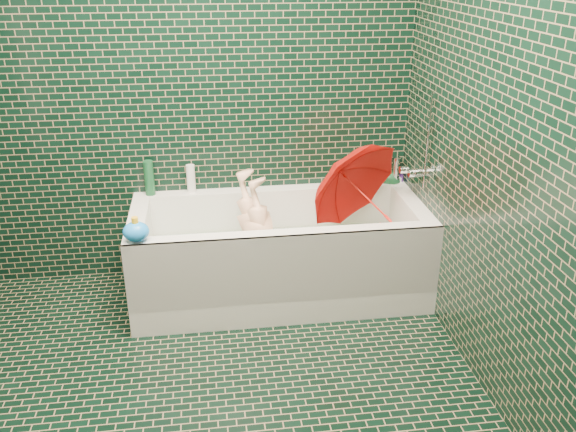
{
  "coord_description": "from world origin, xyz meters",
  "views": [
    {
      "loc": [
        0.06,
        -2.18,
        1.92
      ],
      "look_at": [
        0.48,
        0.82,
        0.59
      ],
      "focal_mm": 38.0,
      "sensor_mm": 36.0,
      "label": 1
    }
  ],
  "objects": [
    {
      "name": "floor",
      "position": [
        0.0,
        0.0,
        0.0
      ],
      "size": [
        2.8,
        2.8,
        0.0
      ],
      "primitive_type": "plane",
      "color": "black",
      "rests_on": "ground"
    },
    {
      "name": "wall_back",
      "position": [
        0.0,
        1.4,
        1.25
      ],
      "size": [
        2.8,
        0.0,
        2.8
      ],
      "primitive_type": "plane",
      "rotation": [
        1.57,
        0.0,
        0.0
      ],
      "color": "black",
      "rests_on": "floor"
    },
    {
      "name": "wall_front",
      "position": [
        0.0,
        -1.4,
        1.25
      ],
      "size": [
        2.8,
        0.0,
        2.8
      ],
      "primitive_type": "plane",
      "rotation": [
        -1.57,
        0.0,
        0.0
      ],
      "color": "black",
      "rests_on": "floor"
    },
    {
      "name": "wall_right",
      "position": [
        1.3,
        0.0,
        1.25
      ],
      "size": [
        0.0,
        2.8,
        2.8
      ],
      "primitive_type": "plane",
      "rotation": [
        1.57,
        0.0,
        -1.57
      ],
      "color": "black",
      "rests_on": "floor"
    },
    {
      "name": "bathtub",
      "position": [
        0.45,
        1.01,
        0.21
      ],
      "size": [
        1.7,
        0.75,
        0.55
      ],
      "color": "white",
      "rests_on": "floor"
    },
    {
      "name": "bath_mat",
      "position": [
        0.45,
        1.02,
        0.16
      ],
      "size": [
        1.35,
        0.47,
        0.01
      ],
      "primitive_type": "cube",
      "color": "green",
      "rests_on": "bathtub"
    },
    {
      "name": "water",
      "position": [
        0.45,
        1.02,
        0.3
      ],
      "size": [
        1.48,
        0.53,
        0.0
      ],
      "primitive_type": "cube",
      "color": "silver",
      "rests_on": "bathtub"
    },
    {
      "name": "faucet",
      "position": [
        1.26,
        1.02,
        0.77
      ],
      "size": [
        0.18,
        0.19,
        0.55
      ],
      "color": "silver",
      "rests_on": "wall_right"
    },
    {
      "name": "child",
      "position": [
        0.36,
        1.03,
        0.31
      ],
      "size": [
        0.99,
        0.57,
        0.37
      ],
      "primitive_type": "imported",
      "rotation": [
        -1.4,
        0.0,
        -1.3
      ],
      "color": "#EDB694",
      "rests_on": "bathtub"
    },
    {
      "name": "umbrella",
      "position": [
        0.95,
        0.99,
        0.61
      ],
      "size": [
        0.87,
        0.92,
        0.88
      ],
      "primitive_type": "imported",
      "rotation": [
        0.45,
        -0.39,
        0.37
      ],
      "color": "red",
      "rests_on": "bathtub"
    },
    {
      "name": "soap_bottle_a",
      "position": [
        1.25,
        1.34,
        0.55
      ],
      "size": [
        0.11,
        0.11,
        0.26
      ],
      "primitive_type": "imported",
      "rotation": [
        0.0,
        0.0,
        0.08
      ],
      "color": "white",
      "rests_on": "bathtub"
    },
    {
      "name": "soap_bottle_b",
      "position": [
        1.25,
        1.35,
        0.55
      ],
      "size": [
        0.1,
        0.1,
        0.19
      ],
      "primitive_type": "imported",
      "rotation": [
        0.0,
        0.0,
        -0.26
      ],
      "color": "#3C1B68",
      "rests_on": "bathtub"
    },
    {
      "name": "soap_bottle_c",
      "position": [
        1.19,
        1.32,
        0.55
      ],
      "size": [
        0.19,
        0.19,
        0.19
      ],
      "primitive_type": "imported",
      "rotation": [
        0.0,
        0.0,
        -0.39
      ],
      "color": "#144727",
      "rests_on": "bathtub"
    },
    {
      "name": "bottle_right_tall",
      "position": [
        1.07,
        1.36,
        0.66
      ],
      "size": [
        0.07,
        0.07,
        0.23
      ],
      "primitive_type": "cylinder",
      "rotation": [
        0.0,
        0.0,
        0.33
      ],
      "color": "#144727",
      "rests_on": "bathtub"
    },
    {
      "name": "bottle_right_pump",
      "position": [
        1.24,
        1.35,
        0.63
      ],
      "size": [
        0.05,
        0.05,
        0.17
      ],
      "primitive_type": "cylinder",
      "rotation": [
        0.0,
        0.0,
        0.07
      ],
      "color": "silver",
      "rests_on": "bathtub"
    },
    {
      "name": "bottle_left_tall",
      "position": [
        -0.3,
        1.35,
        0.66
      ],
      "size": [
        0.07,
        0.07,
        0.21
      ],
      "primitive_type": "cylinder",
      "rotation": [
        0.0,
        0.0,
        -0.1
      ],
      "color": "#144727",
      "rests_on": "bathtub"
    },
    {
      "name": "bottle_left_short",
      "position": [
        -0.05,
        1.36,
        0.64
      ],
      "size": [
        0.07,
        0.07,
        0.17
      ],
      "primitive_type": "cylinder",
      "rotation": [
        0.0,
        0.0,
        -0.32
      ],
      "color": "white",
      "rests_on": "bathtub"
    },
    {
      "name": "rubber_duck",
      "position": [
        1.05,
        1.36,
        0.59
      ],
      "size": [
        0.1,
        0.07,
        0.09
      ],
      "rotation": [
        0.0,
        0.0,
        0.03
      ],
      "color": "yellow",
      "rests_on": "bathtub"
    },
    {
      "name": "bath_toy",
      "position": [
        -0.32,
        0.7,
        0.61
      ],
      "size": [
        0.14,
        0.12,
        0.13
      ],
      "rotation": [
        0.0,
        0.0,
        -0.08
      ],
      "color": "#1B82F7",
      "rests_on": "bathtub"
    }
  ]
}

